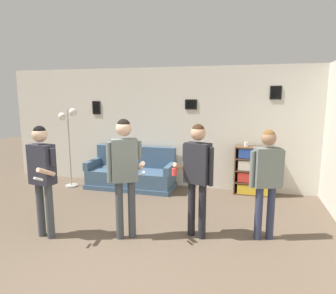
{
  "coord_description": "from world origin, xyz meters",
  "views": [
    {
      "loc": [
        1.53,
        -2.56,
        2.07
      ],
      "look_at": [
        0.32,
        2.01,
        1.26
      ],
      "focal_mm": 32.0,
      "sensor_mm": 36.0,
      "label": 1
    }
  ],
  "objects_px": {
    "person_player_foreground_center": "(125,166)",
    "couch": "(132,175)",
    "person_spectator_near_bookshelf": "(267,174)",
    "person_watcher_holding_cup": "(197,169)",
    "floor_lamp": "(68,129)",
    "drinking_cup": "(246,144)",
    "bookshelf": "(254,171)",
    "person_player_foreground_left": "(42,170)"
  },
  "relations": [
    {
      "from": "floor_lamp",
      "to": "person_player_foreground_center",
      "type": "bearing_deg",
      "value": -42.64
    },
    {
      "from": "person_player_foreground_left",
      "to": "person_player_foreground_center",
      "type": "distance_m",
      "value": 1.19
    },
    {
      "from": "couch",
      "to": "person_watcher_holding_cup",
      "type": "height_order",
      "value": "person_watcher_holding_cup"
    },
    {
      "from": "bookshelf",
      "to": "person_watcher_holding_cup",
      "type": "distance_m",
      "value": 2.45
    },
    {
      "from": "couch",
      "to": "person_player_foreground_center",
      "type": "relative_size",
      "value": 1.12
    },
    {
      "from": "floor_lamp",
      "to": "person_spectator_near_bookshelf",
      "type": "height_order",
      "value": "floor_lamp"
    },
    {
      "from": "floor_lamp",
      "to": "person_player_foreground_center",
      "type": "xyz_separation_m",
      "value": [
        2.22,
        -2.04,
        -0.24
      ]
    },
    {
      "from": "person_watcher_holding_cup",
      "to": "drinking_cup",
      "type": "bearing_deg",
      "value": 73.49
    },
    {
      "from": "couch",
      "to": "floor_lamp",
      "type": "distance_m",
      "value": 1.74
    },
    {
      "from": "person_spectator_near_bookshelf",
      "to": "person_player_foreground_center",
      "type": "bearing_deg",
      "value": -166.18
    },
    {
      "from": "person_watcher_holding_cup",
      "to": "drinking_cup",
      "type": "height_order",
      "value": "person_watcher_holding_cup"
    },
    {
      "from": "bookshelf",
      "to": "person_player_foreground_center",
      "type": "xyz_separation_m",
      "value": [
        -1.85,
        -2.53,
        0.58
      ]
    },
    {
      "from": "person_spectator_near_bookshelf",
      "to": "person_watcher_holding_cup",
      "type": "bearing_deg",
      "value": -169.24
    },
    {
      "from": "bookshelf",
      "to": "person_player_foreground_center",
      "type": "height_order",
      "value": "person_player_foreground_center"
    },
    {
      "from": "person_player_foreground_center",
      "to": "drinking_cup",
      "type": "height_order",
      "value": "person_player_foreground_center"
    },
    {
      "from": "person_player_foreground_left",
      "to": "couch",
      "type": "bearing_deg",
      "value": 83.1
    },
    {
      "from": "person_player_foreground_left",
      "to": "drinking_cup",
      "type": "relative_size",
      "value": 17.92
    },
    {
      "from": "person_watcher_holding_cup",
      "to": "person_player_foreground_left",
      "type": "bearing_deg",
      "value": -165.02
    },
    {
      "from": "couch",
      "to": "person_player_foreground_center",
      "type": "bearing_deg",
      "value": -70.19
    },
    {
      "from": "person_player_foreground_center",
      "to": "couch",
      "type": "bearing_deg",
      "value": 109.81
    },
    {
      "from": "bookshelf",
      "to": "drinking_cup",
      "type": "xyz_separation_m",
      "value": [
        -0.19,
        -0.0,
        0.56
      ]
    },
    {
      "from": "bookshelf",
      "to": "person_spectator_near_bookshelf",
      "type": "bearing_deg",
      "value": -86.81
    },
    {
      "from": "drinking_cup",
      "to": "person_player_foreground_left",
      "type": "bearing_deg",
      "value": -135.08
    },
    {
      "from": "couch",
      "to": "floor_lamp",
      "type": "height_order",
      "value": "floor_lamp"
    },
    {
      "from": "person_player_foreground_center",
      "to": "person_spectator_near_bookshelf",
      "type": "xyz_separation_m",
      "value": [
        1.96,
        0.48,
        -0.11
      ]
    },
    {
      "from": "bookshelf",
      "to": "person_spectator_near_bookshelf",
      "type": "distance_m",
      "value": 2.11
    },
    {
      "from": "person_player_foreground_left",
      "to": "drinking_cup",
      "type": "bearing_deg",
      "value": 44.92
    },
    {
      "from": "person_watcher_holding_cup",
      "to": "person_spectator_near_bookshelf",
      "type": "distance_m",
      "value": 0.98
    },
    {
      "from": "bookshelf",
      "to": "person_watcher_holding_cup",
      "type": "bearing_deg",
      "value": -110.84
    },
    {
      "from": "person_watcher_holding_cup",
      "to": "person_spectator_near_bookshelf",
      "type": "height_order",
      "value": "person_watcher_holding_cup"
    },
    {
      "from": "couch",
      "to": "drinking_cup",
      "type": "bearing_deg",
      "value": 4.43
    },
    {
      "from": "couch",
      "to": "person_spectator_near_bookshelf",
      "type": "height_order",
      "value": "person_spectator_near_bookshelf"
    },
    {
      "from": "bookshelf",
      "to": "person_watcher_holding_cup",
      "type": "relative_size",
      "value": 0.61
    },
    {
      "from": "person_player_foreground_center",
      "to": "person_player_foreground_left",
      "type": "bearing_deg",
      "value": -166.53
    },
    {
      "from": "floor_lamp",
      "to": "person_player_foreground_left",
      "type": "distance_m",
      "value": 2.57
    },
    {
      "from": "couch",
      "to": "floor_lamp",
      "type": "xyz_separation_m",
      "value": [
        -1.38,
        -0.3,
        1.03
      ]
    },
    {
      "from": "person_spectator_near_bookshelf",
      "to": "drinking_cup",
      "type": "height_order",
      "value": "person_spectator_near_bookshelf"
    },
    {
      "from": "floor_lamp",
      "to": "person_watcher_holding_cup",
      "type": "relative_size",
      "value": 1.07
    },
    {
      "from": "person_player_foreground_left",
      "to": "bookshelf",
      "type": "bearing_deg",
      "value": 43.07
    },
    {
      "from": "person_player_foreground_center",
      "to": "person_watcher_holding_cup",
      "type": "bearing_deg",
      "value": 16.7
    },
    {
      "from": "bookshelf",
      "to": "person_player_foreground_left",
      "type": "bearing_deg",
      "value": -136.93
    },
    {
      "from": "bookshelf",
      "to": "drinking_cup",
      "type": "distance_m",
      "value": 0.59
    }
  ]
}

